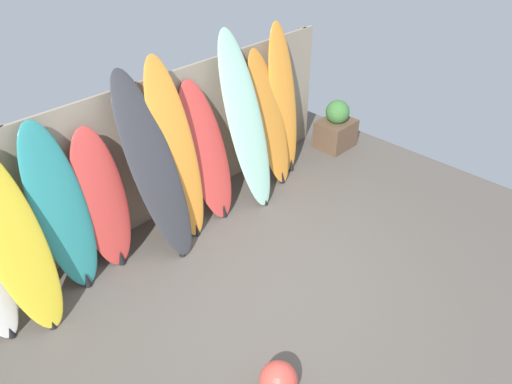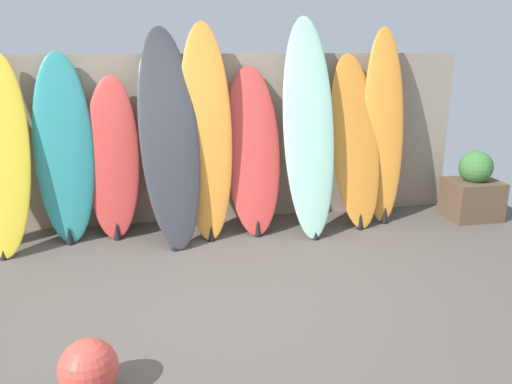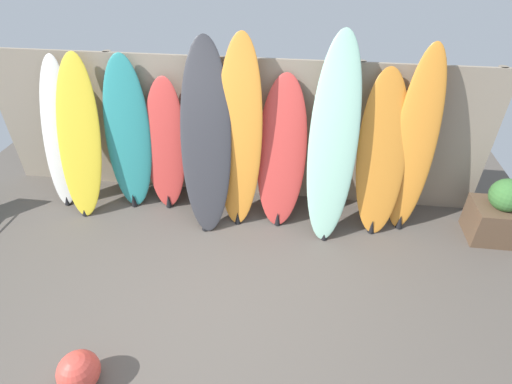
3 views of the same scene
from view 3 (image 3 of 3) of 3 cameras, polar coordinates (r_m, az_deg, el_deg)
ground at (r=4.02m, az=-8.23°, el=-16.25°), size 7.68×7.68×0.00m
fence_back at (r=4.99m, az=-3.42°, el=8.80°), size 6.08×0.11×1.80m
surfboard_white_0 at (r=5.46m, az=-26.34°, el=7.36°), size 0.46×0.59×1.79m
surfboard_yellow_1 at (r=5.19m, az=-23.95°, el=7.01°), size 0.57×0.76×1.85m
surfboard_teal_2 at (r=5.07m, az=-17.83°, el=7.73°), size 0.59×0.53×1.84m
surfboard_red_3 at (r=4.96m, az=-12.81°, el=6.38°), size 0.57×0.45×1.61m
surfboard_charcoal_4 at (r=4.53m, az=-7.17°, el=7.51°), size 0.67×0.90×2.08m
surfboard_orange_5 at (r=4.52m, az=-2.41°, el=7.98°), size 0.53×0.63×2.12m
surfboard_red_6 at (r=4.61m, az=3.68°, el=5.49°), size 0.59×0.67×1.69m
surfboard_seafoam_7 at (r=4.39m, az=10.97°, el=7.01°), size 0.57×0.85×2.19m
surfboard_orange_8 at (r=4.65m, az=17.49°, el=4.90°), size 0.60×0.67×1.81m
surfboard_orange_9 at (r=4.72m, az=21.74°, el=6.30°), size 0.49×0.51×2.08m
planter_box at (r=5.26m, az=31.34°, el=-2.69°), size 0.56×0.47×0.77m
beach_ball at (r=3.71m, az=-24.00°, el=-22.38°), size 0.33×0.33×0.33m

